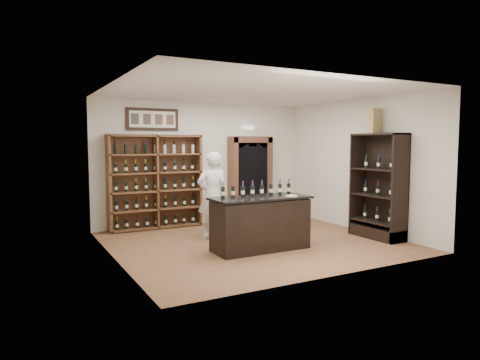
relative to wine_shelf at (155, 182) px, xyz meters
name	(u,v)px	position (x,y,z in m)	size (l,w,h in m)	color
floor	(254,242)	(1.30, -2.33, -1.10)	(5.50, 5.50, 0.00)	brown
ceiling	(254,92)	(1.30, -2.33, 1.90)	(5.50, 5.50, 0.00)	white
wall_back	(203,163)	(1.30, 0.17, 0.40)	(5.50, 0.04, 3.00)	beige
wall_left	(113,173)	(-1.45, -2.33, 0.40)	(0.04, 5.00, 3.00)	beige
wall_right	(357,165)	(4.05, -2.33, 0.40)	(0.04, 5.00, 3.00)	beige
wine_shelf	(155,182)	(0.00, 0.00, 0.00)	(2.20, 0.38, 2.20)	brown
framed_picture	(153,119)	(0.00, 0.14, 1.45)	(1.25, 0.04, 0.52)	black
arched_doorway	(250,176)	(2.55, 0.00, 0.04)	(1.17, 0.35, 2.17)	black
emergency_light	(248,128)	(2.55, 0.09, 1.30)	(0.30, 0.10, 0.10)	white
tasting_counter	(261,224)	(1.10, -2.93, -0.61)	(1.88, 0.78, 1.00)	black
counter_bottle_0	(223,193)	(0.38, -2.81, 0.01)	(0.07, 0.07, 0.30)	black
counter_bottle_1	(233,192)	(0.59, -2.81, 0.01)	(0.07, 0.07, 0.30)	black
counter_bottle_2	(243,191)	(0.79, -2.81, 0.01)	(0.07, 0.07, 0.30)	black
counter_bottle_3	(252,191)	(1.00, -2.81, 0.01)	(0.07, 0.07, 0.30)	black
counter_bottle_4	(262,190)	(1.20, -2.81, 0.01)	(0.07, 0.07, 0.30)	black
counter_bottle_5	(271,190)	(1.41, -2.81, 0.01)	(0.07, 0.07, 0.30)	black
counter_bottle_6	(280,189)	(1.61, -2.81, 0.01)	(0.07, 0.07, 0.30)	black
counter_bottle_7	(289,189)	(1.82, -2.81, 0.01)	(0.07, 0.07, 0.30)	black
side_cabinet	(379,202)	(3.82, -3.23, -0.35)	(0.48, 1.20, 2.20)	black
shopkeeper	(212,195)	(0.73, -1.59, -0.19)	(0.66, 0.43, 1.82)	silver
plate	(291,196)	(1.65, -3.14, -0.09)	(0.22, 0.22, 0.02)	silver
wine_crate	(374,121)	(3.79, -3.09, 1.36)	(0.37, 0.15, 0.52)	tan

